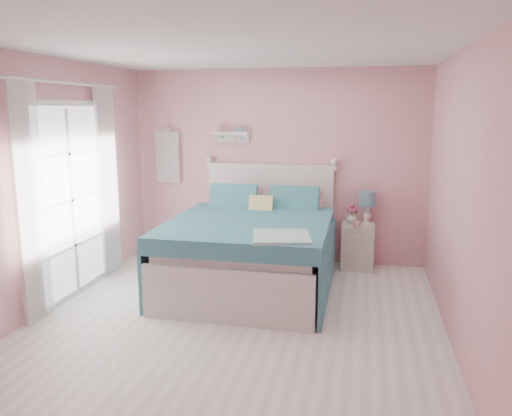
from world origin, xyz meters
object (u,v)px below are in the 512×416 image
at_px(bed, 252,250).
at_px(teacup, 357,223).
at_px(table_lamp, 367,201).
at_px(nightstand, 358,246).
at_px(vase, 352,218).

distance_m(bed, teacup, 1.43).
distance_m(bed, table_lamp, 1.71).
relative_size(nightstand, vase, 3.88).
height_order(nightstand, vase, vase).
relative_size(vase, teacup, 1.42).
relative_size(nightstand, table_lamp, 1.41).
bearing_deg(vase, bed, -139.56).
bearing_deg(nightstand, bed, -142.50).
xyz_separation_m(table_lamp, teacup, (-0.12, -0.22, -0.25)).
xyz_separation_m(nightstand, table_lamp, (0.10, 0.07, 0.59)).
relative_size(table_lamp, vase, 2.76).
xyz_separation_m(nightstand, vase, (-0.09, 0.03, 0.37)).
xyz_separation_m(vase, teacup, (0.07, -0.18, -0.03)).
bearing_deg(vase, teacup, -69.58).
bearing_deg(vase, nightstand, -16.67).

